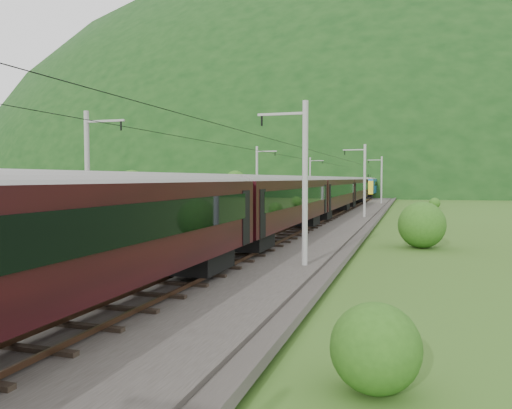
% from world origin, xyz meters
% --- Properties ---
extents(ground, '(600.00, 600.00, 0.00)m').
position_xyz_m(ground, '(0.00, 0.00, 0.00)').
color(ground, '#335019').
rests_on(ground, ground).
extents(railbed, '(14.00, 220.00, 0.30)m').
position_xyz_m(railbed, '(0.00, 10.00, 0.15)').
color(railbed, '#38332D').
rests_on(railbed, ground).
extents(track_left, '(2.40, 220.00, 0.27)m').
position_xyz_m(track_left, '(-2.40, 10.00, 0.37)').
color(track_left, brown).
rests_on(track_left, railbed).
extents(track_right, '(2.40, 220.00, 0.27)m').
position_xyz_m(track_right, '(2.40, 10.00, 0.37)').
color(track_right, brown).
rests_on(track_right, railbed).
extents(catenary_left, '(2.54, 192.28, 8.00)m').
position_xyz_m(catenary_left, '(-6.12, 32.00, 4.50)').
color(catenary_left, gray).
rests_on(catenary_left, railbed).
extents(catenary_right, '(2.54, 192.28, 8.00)m').
position_xyz_m(catenary_right, '(6.12, 32.00, 4.50)').
color(catenary_right, gray).
rests_on(catenary_right, railbed).
extents(overhead_wires, '(4.83, 198.00, 0.03)m').
position_xyz_m(overhead_wires, '(0.00, 10.00, 7.10)').
color(overhead_wires, black).
rests_on(overhead_wires, ground).
extents(mountain_main, '(504.00, 360.00, 244.00)m').
position_xyz_m(mountain_main, '(0.00, 260.00, 0.00)').
color(mountain_main, black).
rests_on(mountain_main, ground).
extents(mountain_ridge, '(336.00, 280.00, 132.00)m').
position_xyz_m(mountain_ridge, '(-120.00, 300.00, 0.00)').
color(mountain_ridge, black).
rests_on(mountain_ridge, ground).
extents(train, '(2.95, 139.68, 5.13)m').
position_xyz_m(train, '(2.40, 21.38, 3.50)').
color(train, black).
rests_on(train, ground).
extents(hazard_post_near, '(0.18, 0.18, 1.65)m').
position_xyz_m(hazard_post_near, '(-0.73, 37.94, 1.12)').
color(hazard_post_near, red).
rests_on(hazard_post_near, railbed).
extents(hazard_post_far, '(0.17, 0.17, 1.58)m').
position_xyz_m(hazard_post_far, '(0.48, 44.65, 1.09)').
color(hazard_post_far, red).
rests_on(hazard_post_far, railbed).
extents(signal, '(0.28, 0.28, 2.49)m').
position_xyz_m(signal, '(-4.44, 27.32, 1.76)').
color(signal, black).
rests_on(signal, railbed).
extents(vegetation_left, '(11.77, 147.87, 5.81)m').
position_xyz_m(vegetation_left, '(-14.33, 20.77, 2.20)').
color(vegetation_left, '#265115').
rests_on(vegetation_left, ground).
extents(vegetation_right, '(5.78, 99.95, 2.74)m').
position_xyz_m(vegetation_right, '(12.31, 2.81, 1.13)').
color(vegetation_right, '#265115').
rests_on(vegetation_right, ground).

